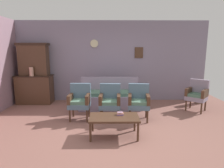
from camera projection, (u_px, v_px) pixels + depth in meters
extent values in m
plane|color=#84564C|center=(114.00, 131.00, 4.12)|extent=(7.68, 7.68, 0.00)
cube|color=gray|center=(112.00, 61.00, 6.46)|extent=(6.40, 0.06, 2.70)
cube|color=#472D1E|center=(139.00, 53.00, 6.37)|extent=(0.28, 0.02, 0.36)
cylinder|color=beige|center=(94.00, 44.00, 6.29)|extent=(0.26, 0.03, 0.26)
cube|color=#472D1E|center=(35.00, 90.00, 6.22)|extent=(1.10, 0.52, 0.90)
cube|color=black|center=(34.00, 76.00, 6.13)|extent=(1.16, 0.55, 0.03)
cube|color=#472D1E|center=(34.00, 60.00, 6.12)|extent=(0.90, 0.36, 0.95)
cube|color=black|center=(33.00, 44.00, 6.03)|extent=(0.99, 0.38, 0.08)
cylinder|color=tan|center=(31.00, 72.00, 5.93)|extent=(0.13, 0.13, 0.28)
cube|color=gray|center=(110.00, 101.00, 5.75)|extent=(1.80, 0.81, 0.42)
cube|color=gray|center=(110.00, 85.00, 5.98)|extent=(1.79, 0.17, 0.48)
cube|color=gray|center=(137.00, 90.00, 5.70)|extent=(0.17, 0.80, 0.24)
cube|color=gray|center=(83.00, 91.00, 5.67)|extent=(0.17, 0.80, 0.24)
cube|color=#4C705B|center=(127.00, 93.00, 5.67)|extent=(0.47, 0.56, 0.10)
cube|color=#4C705B|center=(110.00, 93.00, 5.66)|extent=(0.47, 0.56, 0.10)
cube|color=#4C705B|center=(92.00, 93.00, 5.65)|extent=(0.47, 0.56, 0.10)
cube|color=slate|center=(80.00, 105.00, 4.76)|extent=(0.53, 0.50, 0.12)
cube|color=#4C705B|center=(79.00, 102.00, 4.73)|extent=(0.45, 0.42, 0.10)
cube|color=slate|center=(81.00, 92.00, 4.91)|extent=(0.52, 0.12, 0.46)
cube|color=#472D1E|center=(88.00, 98.00, 4.73)|extent=(0.09, 0.48, 0.22)
cube|color=#472D1E|center=(71.00, 98.00, 4.73)|extent=(0.09, 0.48, 0.22)
cylinder|color=#472D1E|center=(87.00, 116.00, 4.61)|extent=(0.04, 0.04, 0.32)
cylinder|color=#472D1E|center=(70.00, 116.00, 4.62)|extent=(0.04, 0.04, 0.32)
cylinder|color=#472D1E|center=(89.00, 111.00, 4.98)|extent=(0.04, 0.04, 0.32)
cylinder|color=#472D1E|center=(73.00, 111.00, 4.99)|extent=(0.04, 0.04, 0.32)
cube|color=slate|center=(110.00, 105.00, 4.72)|extent=(0.55, 0.51, 0.12)
cube|color=#4C705B|center=(110.00, 102.00, 4.69)|extent=(0.46, 0.43, 0.10)
cube|color=slate|center=(110.00, 92.00, 4.87)|extent=(0.52, 0.13, 0.46)
cube|color=#472D1E|center=(119.00, 99.00, 4.68)|extent=(0.11, 0.48, 0.22)
cube|color=#472D1E|center=(101.00, 99.00, 4.70)|extent=(0.11, 0.48, 0.22)
cylinder|color=#472D1E|center=(118.00, 117.00, 4.57)|extent=(0.04, 0.04, 0.32)
cylinder|color=#472D1E|center=(101.00, 116.00, 4.59)|extent=(0.04, 0.04, 0.32)
cylinder|color=#472D1E|center=(118.00, 111.00, 4.94)|extent=(0.04, 0.04, 0.32)
cylinder|color=#472D1E|center=(102.00, 111.00, 4.96)|extent=(0.04, 0.04, 0.32)
cube|color=slate|center=(139.00, 105.00, 4.72)|extent=(0.57, 0.54, 0.12)
cube|color=#4C705B|center=(139.00, 102.00, 4.69)|extent=(0.49, 0.46, 0.10)
cube|color=slate|center=(139.00, 92.00, 4.87)|extent=(0.53, 0.16, 0.46)
cube|color=#472D1E|center=(148.00, 99.00, 4.67)|extent=(0.13, 0.49, 0.22)
cube|color=#472D1E|center=(130.00, 99.00, 4.71)|extent=(0.13, 0.49, 0.22)
cylinder|color=#472D1E|center=(147.00, 117.00, 4.56)|extent=(0.04, 0.04, 0.32)
cylinder|color=#472D1E|center=(130.00, 116.00, 4.60)|extent=(0.04, 0.04, 0.32)
cylinder|color=#472D1E|center=(146.00, 112.00, 4.93)|extent=(0.04, 0.04, 0.32)
cylinder|color=#472D1E|center=(130.00, 111.00, 4.97)|extent=(0.04, 0.04, 0.32)
cube|color=gray|center=(196.00, 98.00, 5.43)|extent=(0.71, 0.70, 0.12)
cube|color=#4C705B|center=(196.00, 95.00, 5.40)|extent=(0.60, 0.60, 0.10)
cube|color=gray|center=(199.00, 87.00, 5.53)|extent=(0.46, 0.42, 0.46)
cube|color=#472D1E|center=(205.00, 94.00, 5.26)|extent=(0.38, 0.41, 0.22)
cube|color=#472D1E|center=(189.00, 91.00, 5.54)|extent=(0.38, 0.41, 0.22)
cylinder|color=#472D1E|center=(201.00, 108.00, 5.19)|extent=(0.04, 0.04, 0.32)
cylinder|color=#472D1E|center=(186.00, 106.00, 5.46)|extent=(0.04, 0.04, 0.32)
cylinder|color=#472D1E|center=(205.00, 105.00, 5.48)|extent=(0.04, 0.04, 0.32)
cylinder|color=#472D1E|center=(190.00, 103.00, 5.75)|extent=(0.04, 0.04, 0.32)
cube|color=#472D1E|center=(114.00, 117.00, 3.84)|extent=(1.00, 0.56, 0.04)
cylinder|color=#472D1E|center=(93.00, 123.00, 4.11)|extent=(0.04, 0.04, 0.38)
cylinder|color=#472D1E|center=(135.00, 123.00, 4.12)|extent=(0.04, 0.04, 0.38)
cylinder|color=#472D1E|center=(90.00, 132.00, 3.63)|extent=(0.04, 0.04, 0.38)
cylinder|color=#472D1E|center=(138.00, 132.00, 3.65)|extent=(0.04, 0.04, 0.38)
cube|color=#7D5D99|center=(120.00, 115.00, 3.91)|extent=(0.13, 0.09, 0.03)
cube|color=#E6927E|center=(120.00, 113.00, 3.92)|extent=(0.13, 0.10, 0.02)
cube|color=#A0758E|center=(120.00, 112.00, 3.92)|extent=(0.11, 0.08, 0.02)
cylinder|color=brown|center=(199.00, 92.00, 6.20)|extent=(0.23, 0.23, 0.76)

